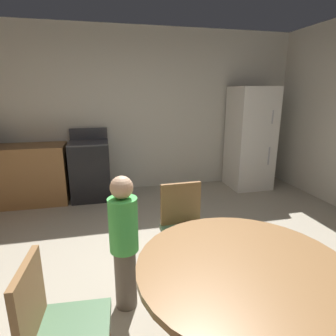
{
  "coord_description": "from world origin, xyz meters",
  "views": [
    {
      "loc": [
        -0.43,
        -1.91,
        1.67
      ],
      "look_at": [
        0.28,
        1.12,
        0.82
      ],
      "focal_mm": 29.86,
      "sensor_mm": 36.0,
      "label": 1
    }
  ],
  "objects_px": {
    "refrigerator": "(250,138)",
    "chair_north": "(184,226)",
    "person_child": "(124,240)",
    "dining_table": "(242,289)",
    "oven_range": "(90,170)",
    "chair_west": "(57,326)"
  },
  "relations": [
    {
      "from": "refrigerator",
      "to": "dining_table",
      "type": "height_order",
      "value": "refrigerator"
    },
    {
      "from": "refrigerator",
      "to": "chair_north",
      "type": "xyz_separation_m",
      "value": [
        -1.85,
        -2.21,
        -0.38
      ]
    },
    {
      "from": "oven_range",
      "to": "chair_north",
      "type": "bearing_deg",
      "value": -68.4
    },
    {
      "from": "chair_west",
      "to": "person_child",
      "type": "relative_size",
      "value": 0.8
    },
    {
      "from": "dining_table",
      "to": "person_child",
      "type": "relative_size",
      "value": 1.08
    },
    {
      "from": "oven_range",
      "to": "person_child",
      "type": "height_order",
      "value": "oven_range"
    },
    {
      "from": "person_child",
      "to": "refrigerator",
      "type": "bearing_deg",
      "value": 96.28
    },
    {
      "from": "oven_range",
      "to": "refrigerator",
      "type": "relative_size",
      "value": 0.62
    },
    {
      "from": "refrigerator",
      "to": "dining_table",
      "type": "xyz_separation_m",
      "value": [
        -1.82,
        -3.21,
        -0.28
      ]
    },
    {
      "from": "oven_range",
      "to": "person_child",
      "type": "xyz_separation_m",
      "value": [
        0.34,
        -2.54,
        0.11
      ]
    },
    {
      "from": "refrigerator",
      "to": "person_child",
      "type": "relative_size",
      "value": 1.61
    },
    {
      "from": "chair_west",
      "to": "person_child",
      "type": "height_order",
      "value": "person_child"
    },
    {
      "from": "oven_range",
      "to": "refrigerator",
      "type": "distance_m",
      "value": 2.78
    },
    {
      "from": "refrigerator",
      "to": "chair_north",
      "type": "height_order",
      "value": "refrigerator"
    },
    {
      "from": "dining_table",
      "to": "chair_north",
      "type": "xyz_separation_m",
      "value": [
        -0.04,
        1.0,
        -0.1
      ]
    },
    {
      "from": "chair_north",
      "to": "person_child",
      "type": "distance_m",
      "value": 0.63
    },
    {
      "from": "refrigerator",
      "to": "chair_west",
      "type": "relative_size",
      "value": 2.02
    },
    {
      "from": "oven_range",
      "to": "dining_table",
      "type": "distance_m",
      "value": 3.4
    },
    {
      "from": "refrigerator",
      "to": "dining_table",
      "type": "distance_m",
      "value": 3.7
    },
    {
      "from": "dining_table",
      "to": "refrigerator",
      "type": "bearing_deg",
      "value": 60.53
    },
    {
      "from": "oven_range",
      "to": "person_child",
      "type": "bearing_deg",
      "value": -82.48
    },
    {
      "from": "oven_range",
      "to": "chair_west",
      "type": "height_order",
      "value": "oven_range"
    }
  ]
}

